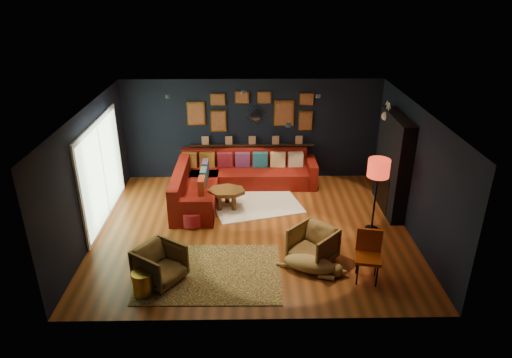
{
  "coord_description": "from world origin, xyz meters",
  "views": [
    {
      "loc": [
        -0.09,
        -8.36,
        4.97
      ],
      "look_at": [
        0.06,
        0.3,
        1.04
      ],
      "focal_mm": 32.0,
      "sensor_mm": 36.0,
      "label": 1
    }
  ],
  "objects_px": {
    "coffee_table": "(227,193)",
    "dog": "(310,261)",
    "armchair_left": "(160,263)",
    "sectional": "(228,180)",
    "floor_lamp": "(378,171)",
    "armchair_right": "(313,243)",
    "gold_stool": "(143,283)",
    "pouf": "(193,218)",
    "orange_chair": "(368,251)"
  },
  "relations": [
    {
      "from": "armchair_right",
      "to": "orange_chair",
      "type": "distance_m",
      "value": 1.05
    },
    {
      "from": "sectional",
      "to": "pouf",
      "type": "height_order",
      "value": "sectional"
    },
    {
      "from": "pouf",
      "to": "floor_lamp",
      "type": "relative_size",
      "value": 0.3
    },
    {
      "from": "pouf",
      "to": "orange_chair",
      "type": "distance_m",
      "value": 3.81
    },
    {
      "from": "sectional",
      "to": "coffee_table",
      "type": "xyz_separation_m",
      "value": [
        0.01,
        -0.82,
        0.05
      ]
    },
    {
      "from": "armchair_left",
      "to": "armchair_right",
      "type": "height_order",
      "value": "armchair_right"
    },
    {
      "from": "coffee_table",
      "to": "armchair_right",
      "type": "xyz_separation_m",
      "value": [
        1.69,
        -2.16,
        0.0
      ]
    },
    {
      "from": "floor_lamp",
      "to": "dog",
      "type": "height_order",
      "value": "floor_lamp"
    },
    {
      "from": "pouf",
      "to": "armchair_left",
      "type": "height_order",
      "value": "armchair_left"
    },
    {
      "from": "armchair_left",
      "to": "orange_chair",
      "type": "xyz_separation_m",
      "value": [
        3.63,
        0.03,
        0.17
      ]
    },
    {
      "from": "coffee_table",
      "to": "armchair_left",
      "type": "height_order",
      "value": "armchair_left"
    },
    {
      "from": "pouf",
      "to": "armchair_right",
      "type": "distance_m",
      "value": 2.76
    },
    {
      "from": "armchair_right",
      "to": "pouf",
      "type": "bearing_deg",
      "value": -165.63
    },
    {
      "from": "sectional",
      "to": "pouf",
      "type": "xyz_separation_m",
      "value": [
        -0.69,
        -1.61,
        -0.14
      ]
    },
    {
      "from": "sectional",
      "to": "armchair_right",
      "type": "height_order",
      "value": "sectional"
    },
    {
      "from": "coffee_table",
      "to": "dog",
      "type": "bearing_deg",
      "value": -57.38
    },
    {
      "from": "gold_stool",
      "to": "floor_lamp",
      "type": "xyz_separation_m",
      "value": [
        4.38,
        2.05,
        1.13
      ]
    },
    {
      "from": "orange_chair",
      "to": "dog",
      "type": "relative_size",
      "value": 0.72
    },
    {
      "from": "orange_chair",
      "to": "floor_lamp",
      "type": "xyz_separation_m",
      "value": [
        0.52,
        1.65,
        0.8
      ]
    },
    {
      "from": "armchair_right",
      "to": "dog",
      "type": "bearing_deg",
      "value": -61.12
    },
    {
      "from": "pouf",
      "to": "floor_lamp",
      "type": "bearing_deg",
      "value": -3.76
    },
    {
      "from": "coffee_table",
      "to": "dog",
      "type": "relative_size",
      "value": 0.7
    },
    {
      "from": "coffee_table",
      "to": "orange_chair",
      "type": "distance_m",
      "value": 3.73
    },
    {
      "from": "sectional",
      "to": "floor_lamp",
      "type": "relative_size",
      "value": 2.13
    },
    {
      "from": "pouf",
      "to": "gold_stool",
      "type": "relative_size",
      "value": 1.1
    },
    {
      "from": "coffee_table",
      "to": "armchair_left",
      "type": "xyz_separation_m",
      "value": [
        -1.05,
        -2.72,
        -0.0
      ]
    },
    {
      "from": "gold_stool",
      "to": "floor_lamp",
      "type": "height_order",
      "value": "floor_lamp"
    },
    {
      "from": "pouf",
      "to": "floor_lamp",
      "type": "height_order",
      "value": "floor_lamp"
    },
    {
      "from": "gold_stool",
      "to": "orange_chair",
      "type": "height_order",
      "value": "orange_chair"
    },
    {
      "from": "dog",
      "to": "sectional",
      "type": "bearing_deg",
      "value": 137.33
    },
    {
      "from": "pouf",
      "to": "orange_chair",
      "type": "relative_size",
      "value": 0.52
    },
    {
      "from": "sectional",
      "to": "dog",
      "type": "distance_m",
      "value": 3.69
    },
    {
      "from": "armchair_left",
      "to": "dog",
      "type": "relative_size",
      "value": 0.58
    },
    {
      "from": "armchair_left",
      "to": "dog",
      "type": "height_order",
      "value": "armchair_left"
    },
    {
      "from": "pouf",
      "to": "dog",
      "type": "xyz_separation_m",
      "value": [
        2.3,
        -1.71,
        0.03
      ]
    },
    {
      "from": "floor_lamp",
      "to": "orange_chair",
      "type": "bearing_deg",
      "value": -107.43
    },
    {
      "from": "sectional",
      "to": "armchair_left",
      "type": "bearing_deg",
      "value": -106.28
    },
    {
      "from": "sectional",
      "to": "dog",
      "type": "height_order",
      "value": "sectional"
    },
    {
      "from": "orange_chair",
      "to": "floor_lamp",
      "type": "relative_size",
      "value": 0.58
    },
    {
      "from": "coffee_table",
      "to": "floor_lamp",
      "type": "xyz_separation_m",
      "value": [
        3.1,
        -1.04,
        0.97
      ]
    },
    {
      "from": "sectional",
      "to": "floor_lamp",
      "type": "distance_m",
      "value": 3.77
    },
    {
      "from": "dog",
      "to": "armchair_right",
      "type": "bearing_deg",
      "value": 96.21
    },
    {
      "from": "gold_stool",
      "to": "dog",
      "type": "height_order",
      "value": "gold_stool"
    },
    {
      "from": "sectional",
      "to": "dog",
      "type": "bearing_deg",
      "value": -64.04
    },
    {
      "from": "armchair_left",
      "to": "dog",
      "type": "xyz_separation_m",
      "value": [
        2.65,
        0.22,
        -0.15
      ]
    },
    {
      "from": "gold_stool",
      "to": "armchair_left",
      "type": "bearing_deg",
      "value": 57.88
    },
    {
      "from": "armchair_right",
      "to": "coffee_table",
      "type": "bearing_deg",
      "value": 172.17
    },
    {
      "from": "gold_stool",
      "to": "floor_lamp",
      "type": "relative_size",
      "value": 0.27
    },
    {
      "from": "coffee_table",
      "to": "armchair_left",
      "type": "relative_size",
      "value": 1.21
    },
    {
      "from": "coffee_table",
      "to": "armchair_left",
      "type": "distance_m",
      "value": 2.92
    }
  ]
}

